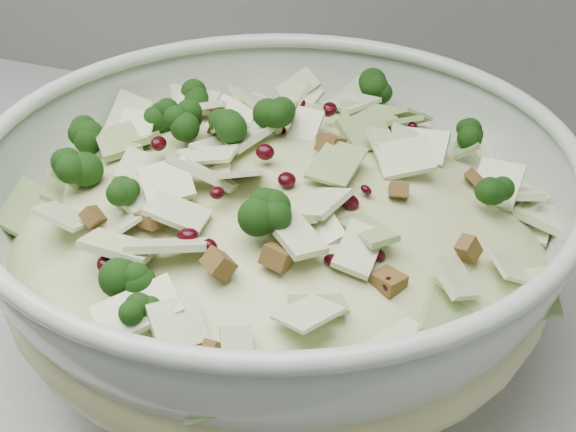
# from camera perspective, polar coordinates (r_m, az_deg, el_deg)

# --- Properties ---
(mixing_bowl) EXTENTS (0.53, 0.53, 0.17)m
(mixing_bowl) POSITION_cam_1_polar(r_m,az_deg,el_deg) (0.58, -0.71, -1.83)
(mixing_bowl) COLOR #ACBDAC
(mixing_bowl) RESTS_ON counter
(salad) EXTENTS (0.43, 0.43, 0.17)m
(salad) POSITION_cam_1_polar(r_m,az_deg,el_deg) (0.57, -0.73, 0.39)
(salad) COLOR #B9C083
(salad) RESTS_ON mixing_bowl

